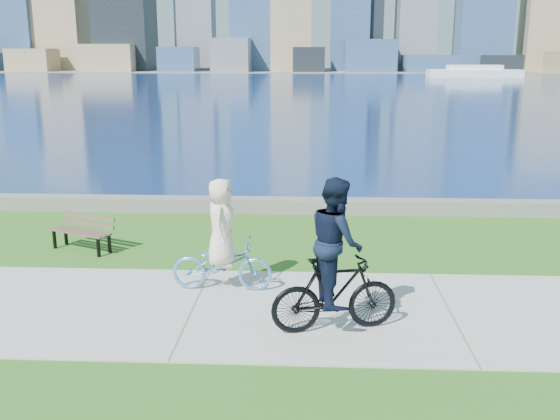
{
  "coord_description": "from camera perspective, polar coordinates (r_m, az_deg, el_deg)",
  "views": [
    {
      "loc": [
        1.81,
        -9.01,
        3.91
      ],
      "look_at": [
        1.27,
        2.07,
        1.1
      ],
      "focal_mm": 40.0,
      "sensor_mm": 36.0,
      "label": 1
    }
  ],
  "objects": [
    {
      "name": "far_shore",
      "position": [
        139.07,
        2.1,
        12.6
      ],
      "size": [
        320.0,
        30.0,
        0.12
      ],
      "primitive_type": "cube",
      "color": "slate",
      "rests_on": "ground"
    },
    {
      "name": "ground",
      "position": [
        9.98,
        -7.97,
        -8.99
      ],
      "size": [
        320.0,
        320.0,
        0.0
      ],
      "primitive_type": "plane",
      "color": "#285C18",
      "rests_on": "ground"
    },
    {
      "name": "ferry_far",
      "position": [
        107.15,
        17.33,
        11.93
      ],
      "size": [
        14.68,
        4.19,
        1.99
      ],
      "color": "white",
      "rests_on": "ground"
    },
    {
      "name": "park_bench",
      "position": [
        13.25,
        -17.53,
        -1.68
      ],
      "size": [
        1.43,
        0.99,
        0.7
      ],
      "rotation": [
        0.0,
        0.0,
        -0.43
      ],
      "color": "black",
      "rests_on": "ground"
    },
    {
      "name": "cyclist_woman",
      "position": [
        10.44,
        -5.36,
        -3.59
      ],
      "size": [
        0.61,
        1.7,
        1.91
      ],
      "rotation": [
        0.0,
        0.0,
        1.56
      ],
      "color": "#5A9ADC",
      "rests_on": "ground"
    },
    {
      "name": "seawall",
      "position": [
        15.76,
        -3.87,
        0.47
      ],
      "size": [
        90.0,
        0.5,
        0.35
      ],
      "primitive_type": "cube",
      "color": "slate",
      "rests_on": "ground"
    },
    {
      "name": "bay_water",
      "position": [
        81.12,
        1.54,
        11.43
      ],
      "size": [
        320.0,
        131.0,
        0.01
      ],
      "primitive_type": "cube",
      "color": "navy",
      "rests_on": "ground"
    },
    {
      "name": "cyclist_man",
      "position": [
        8.83,
        5.08,
        -5.33
      ],
      "size": [
        0.94,
        1.91,
        2.24
      ],
      "rotation": [
        0.0,
        0.0,
        1.8
      ],
      "color": "black",
      "rests_on": "ground"
    },
    {
      "name": "concrete_path",
      "position": [
        9.98,
        -7.97,
        -8.93
      ],
      "size": [
        80.0,
        3.5,
        0.02
      ],
      "primitive_type": "cube",
      "color": "#A3A39D",
      "rests_on": "ground"
    }
  ]
}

